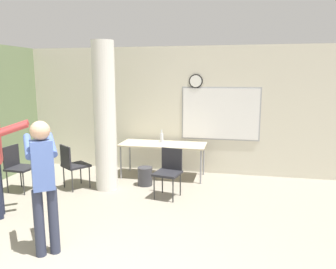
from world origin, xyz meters
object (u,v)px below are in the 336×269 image
Objects in this scene: folding_table at (163,146)px; chair_table_front at (169,169)px; chair_by_left_wall at (18,165)px; chair_near_pillar at (72,163)px; person_playing_front at (43,177)px; bottle_on_table at (162,137)px.

chair_table_front is (0.36, -1.12, -0.18)m from folding_table.
folding_table is 2.10× the size of chair_by_left_wall.
chair_near_pillar is (-1.54, -1.10, -0.18)m from folding_table.
chair_by_left_wall is 1.00× the size of chair_table_front.
person_playing_front is at bearing -69.76° from chair_near_pillar.
chair_table_front is at bearing 5.96° from chair_by_left_wall.
chair_by_left_wall is 1.00× the size of chair_near_pillar.
bottle_on_table reaches higher than chair_near_pillar.
bottle_on_table is 0.17× the size of person_playing_front.
person_playing_front reaches higher than chair_table_front.
chair_by_left_wall is (-2.50, -1.42, -0.18)m from folding_table.
chair_by_left_wall is (-2.43, -1.57, -0.33)m from bottle_on_table.
chair_by_left_wall is at bearing -150.36° from folding_table.
chair_near_pillar is 2.42m from person_playing_front.
person_playing_front reaches higher than folding_table.
bottle_on_table reaches higher than folding_table.
bottle_on_table reaches higher than chair_table_front.
chair_table_front is (2.86, 0.30, 0.00)m from chair_by_left_wall.
chair_near_pillar is 0.52× the size of person_playing_front.
chair_by_left_wall is 0.52× the size of person_playing_front.
bottle_on_table is 1.96m from chair_near_pillar.
chair_table_front is (0.43, -1.27, -0.33)m from bottle_on_table.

